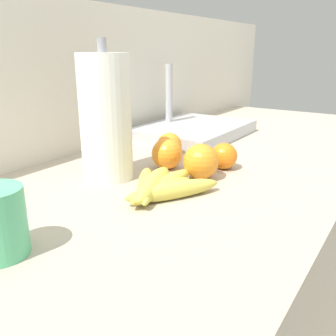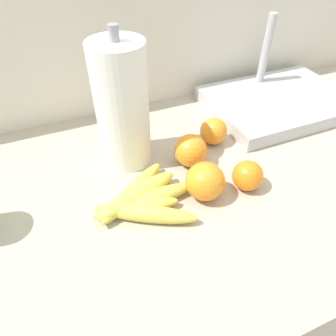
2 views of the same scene
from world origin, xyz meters
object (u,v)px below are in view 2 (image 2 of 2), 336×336
Objects in this scene: banana_bunch at (140,201)px; orange_back_right at (190,150)px; orange_front at (213,131)px; paper_towel_roll at (122,107)px; orange_far_right at (205,181)px; orange_right at (247,176)px; sink_basin at (278,101)px.

orange_back_right reaches higher than banana_bunch.
orange_front is 0.22× the size of paper_towel_roll.
banana_bunch is at bearing -97.69° from paper_towel_roll.
orange_far_right is at bearing -124.07° from orange_front.
orange_far_right is at bearing -99.51° from orange_back_right.
orange_right is 0.14m from orange_back_right.
paper_towel_roll is at bearing 82.31° from banana_bunch.
orange_right is 0.10m from orange_far_right.
paper_towel_roll is at bearing 121.84° from orange_far_right.
orange_front is at bearing 55.93° from orange_far_right.
orange_front is (0.24, 0.14, 0.02)m from banana_bunch.
orange_right is 0.96× the size of orange_front.
orange_back_right is 0.19× the size of sink_basin.
paper_towel_roll is (-0.13, 0.08, 0.10)m from orange_back_right.
orange_far_right is 0.27× the size of paper_towel_roll.
orange_front is 0.19m from orange_far_right.
sink_basin is at bearing 23.17° from banana_bunch.
orange_back_right is at bearing 29.29° from banana_bunch.
banana_bunch is 3.34× the size of orange_right.
banana_bunch is 0.55m from sink_basin.
sink_basin reaches higher than banana_bunch.
paper_towel_roll is at bearing 137.15° from orange_right.
orange_back_right is 0.10m from orange_front.
paper_towel_roll is (0.02, 0.16, 0.12)m from banana_bunch.
paper_towel_roll reaches higher than orange_far_right.
orange_front is 0.17× the size of sink_basin.
orange_far_right is at bearing -8.51° from banana_bunch.
sink_basin is (0.50, 0.22, 0.00)m from banana_bunch.
banana_bunch is 0.71× the size of paper_towel_roll.
banana_bunch is at bearing -150.24° from orange_front.
orange_back_right is at bearing -30.24° from paper_towel_roll.
orange_back_right is (-0.08, 0.12, 0.01)m from orange_right.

